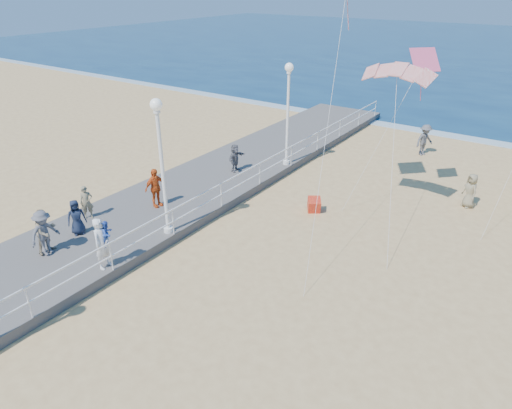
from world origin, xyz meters
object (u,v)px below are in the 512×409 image
Objects in this scene: lamp_post_far at (288,104)px; box_kite at (314,206)px; woman_holding_toddler at (102,243)px; spectator_6 at (87,202)px; spectator_2 at (44,233)px; spectator_3 at (155,188)px; spectator_4 at (76,217)px; spectator_1 at (46,231)px; toddler_held at (107,233)px; beach_walker_a at (425,140)px; lamp_post_mid at (161,154)px; beach_walker_c at (470,191)px; spectator_5 at (235,158)px.

box_kite is (3.58, -3.49, -3.36)m from lamp_post_far.
spectator_6 is at bearing 49.39° from woman_holding_toddler.
spectator_2 is 2.84m from spectator_6.
woman_holding_toddler reaches higher than box_kite.
spectator_3 is 2.87m from spectator_6.
spectator_2 is at bearing -140.95° from spectator_4.
spectator_1 reaches higher than box_kite.
lamp_post_far reaches higher than spectator_2.
toddler_held is 2.79m from spectator_1.
spectator_6 is (-3.69, 1.83, -0.60)m from toddler_held.
toddler_held is 0.65× the size of spectator_6.
beach_walker_a is at bearing -27.58° from woman_holding_toddler.
spectator_2 is 20.94m from beach_walker_a.
beach_walker_a is at bearing 51.51° from lamp_post_far.
spectator_4 is at bearing -111.16° from spectator_6.
lamp_post_mid reaches higher than spectator_2.
lamp_post_far is 6.03m from box_kite.
woman_holding_toddler is 2.90m from spectator_4.
spectator_2 is 1.59m from spectator_4.
beach_walker_c is at bearing -44.04° from spectator_2.
woman_holding_toddler is at bearing -83.33° from beach_walker_c.
lamp_post_far is 3.30× the size of beach_walker_c.
woman_holding_toddler reaches higher than spectator_4.
spectator_5 is 0.78× the size of beach_walker_a.
lamp_post_mid reaches higher than spectator_6.
lamp_post_far is at bearing -10.98° from toddler_held.
box_kite is (6.16, 9.03, -0.95)m from spectator_1.
beach_walker_c is (10.82, 3.36, -0.31)m from spectator_5.
lamp_post_mid is at bearing -117.33° from spectator_3.
spectator_6 is 9.74m from box_kite.
spectator_3 reaches higher than spectator_5.
lamp_post_far reaches higher than beach_walker_a.
spectator_4 is at bearing -163.93° from box_kite.
toddler_held is at bearing -56.42° from woman_holding_toddler.
woman_holding_toddler is at bearing -91.09° from lamp_post_mid.
spectator_4 is 19.65m from beach_walker_a.
spectator_3 is 16.20m from beach_walker_a.
spectator_2 is 2.89× the size of box_kite.
woman_holding_toddler reaches higher than spectator_2.
box_kite is at bearing -162.73° from beach_walker_a.
spectator_2 reaches higher than beach_walker_a.
woman_holding_toddler is at bearing -90.27° from lamp_post_far.
toddler_held is 0.54× the size of spectator_2.
beach_walker_a is (5.38, 6.77, -2.74)m from lamp_post_far.
box_kite is (-1.80, -10.26, -0.62)m from beach_walker_a.
spectator_1 is 17.90m from beach_walker_c.
spectator_5 is at bearing -0.87° from toddler_held.
spectator_5 is 0.89× the size of beach_walker_c.
spectator_1 is at bearing -179.66° from spectator_3.
spectator_3 is 2.93× the size of box_kite.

